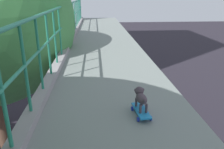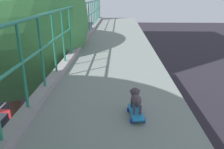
{
  "view_description": "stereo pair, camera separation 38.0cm",
  "coord_description": "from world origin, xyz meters",
  "views": [
    {
      "loc": [
        0.67,
        -0.49,
        7.23
      ],
      "look_at": [
        0.94,
        3.07,
        5.92
      ],
      "focal_mm": 35.65,
      "sensor_mm": 36.0,
      "label": 1
    },
    {
      "loc": [
        1.05,
        -0.5,
        7.23
      ],
      "look_at": [
        0.94,
        3.07,
        5.92
      ],
      "focal_mm": 35.65,
      "sensor_mm": 36.0,
      "label": 2
    }
  ],
  "objects": [
    {
      "name": "city_bus",
      "position": [
        -8.68,
        28.66,
        1.78
      ],
      "size": [
        2.58,
        11.56,
        3.12
      ],
      "color": "white",
      "rests_on": "ground"
    },
    {
      "name": "roadside_tree_mid",
      "position": [
        -2.83,
        6.84,
        6.37
      ],
      "size": [
        5.69,
        5.69,
        9.03
      ],
      "color": "brown",
      "rests_on": "ground"
    },
    {
      "name": "small_dog",
      "position": [
        1.3,
        2.35,
        5.84
      ],
      "size": [
        0.17,
        0.39,
        0.3
      ],
      "color": "#493C46",
      "rests_on": "toy_skateboard"
    },
    {
      "name": "toy_skateboard",
      "position": [
        1.3,
        2.3,
        5.64
      ],
      "size": [
        0.24,
        0.49,
        0.09
      ],
      "color": "#1E83C8",
      "rests_on": "overpass_deck"
    }
  ]
}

